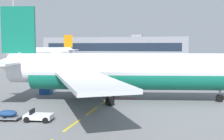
{
  "coord_description": "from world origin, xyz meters",
  "views": [
    {
      "loc": [
        27.51,
        -14.99,
        7.13
      ],
      "look_at": [
        19.13,
        18.31,
        4.17
      ],
      "focal_mm": 44.79,
      "sensor_mm": 36.0,
      "label": 1
    }
  ],
  "objects_px": {
    "airliner_mid_left": "(42,52)",
    "uld_cargo_container": "(46,89)",
    "airliner_foreground": "(122,71)",
    "apron_light_mast_near": "(14,16)"
  },
  "relations": [
    {
      "from": "airliner_foreground",
      "to": "airliner_mid_left",
      "type": "height_order",
      "value": "airliner_mid_left"
    },
    {
      "from": "airliner_foreground",
      "to": "airliner_mid_left",
      "type": "relative_size",
      "value": 1.1
    },
    {
      "from": "apron_light_mast_near",
      "to": "airliner_mid_left",
      "type": "bearing_deg",
      "value": 108.8
    },
    {
      "from": "airliner_mid_left",
      "to": "uld_cargo_container",
      "type": "distance_m",
      "value": 96.37
    },
    {
      "from": "airliner_foreground",
      "to": "uld_cargo_container",
      "type": "bearing_deg",
      "value": 168.12
    },
    {
      "from": "airliner_mid_left",
      "to": "apron_light_mast_near",
      "type": "xyz_separation_m",
      "value": [
        15.77,
        -46.33,
        12.14
      ]
    },
    {
      "from": "airliner_foreground",
      "to": "uld_cargo_container",
      "type": "distance_m",
      "value": 12.75
    },
    {
      "from": "airliner_foreground",
      "to": "uld_cargo_container",
      "type": "height_order",
      "value": "airliner_foreground"
    },
    {
      "from": "airliner_foreground",
      "to": "airliner_mid_left",
      "type": "xyz_separation_m",
      "value": [
        -58.14,
        87.13,
        0.17
      ]
    },
    {
      "from": "airliner_foreground",
      "to": "apron_light_mast_near",
      "type": "xyz_separation_m",
      "value": [
        -42.37,
        40.8,
        12.31
      ]
    }
  ]
}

